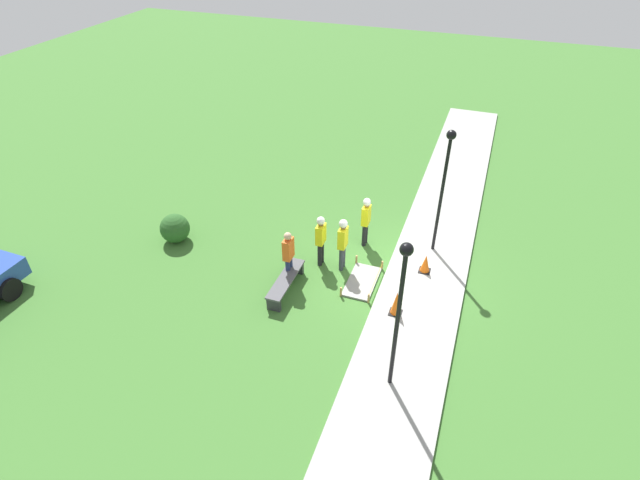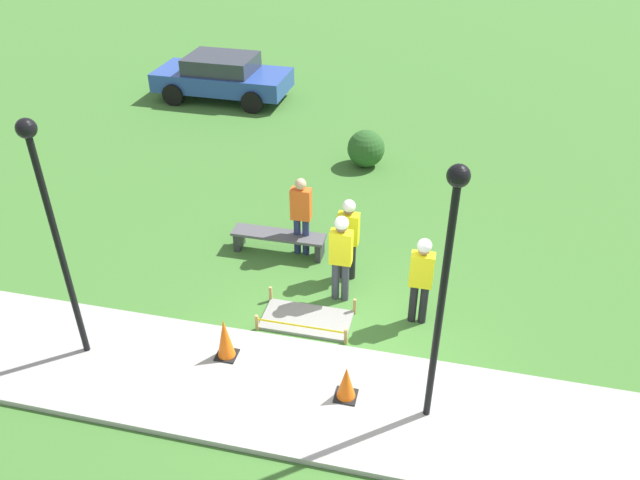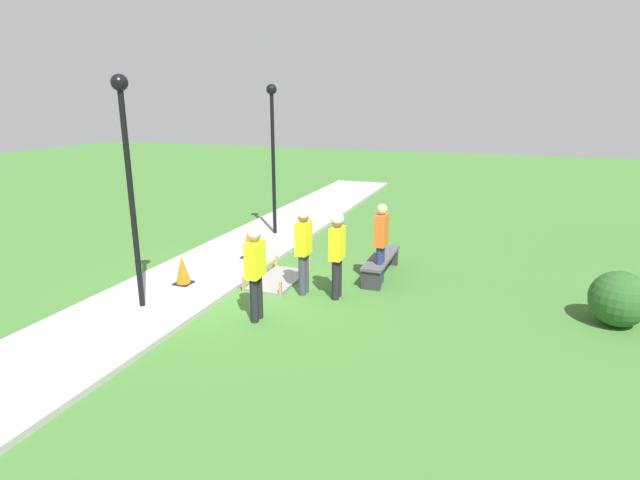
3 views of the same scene
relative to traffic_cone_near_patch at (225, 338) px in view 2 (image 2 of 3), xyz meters
The scene contains 14 objects.
ground_plane 1.96m from the traffic_cone_near_patch, 20.56° to the left, with size 60.00×60.00×0.00m, color #3D702D.
sidewalk 1.90m from the traffic_cone_near_patch, 15.93° to the right, with size 28.00×2.35×0.10m.
wet_concrete_patch 1.67m from the traffic_cone_near_patch, 50.08° to the left, with size 1.62×0.87×0.32m.
traffic_cone_near_patch is the anchor object (origin of this frame).
traffic_cone_far_patch 2.12m from the traffic_cone_near_patch, 11.63° to the right, with size 0.34×0.34×0.60m.
park_bench 3.23m from the traffic_cone_near_patch, 90.91° to the left, with size 1.92×0.44×0.46m.
worker_supervisor 3.44m from the traffic_cone_near_patch, 30.08° to the left, with size 0.40×0.25×1.73m.
worker_assistant 2.57m from the traffic_cone_near_patch, 53.62° to the left, with size 0.40×0.26×1.78m.
worker_trainee 3.13m from the traffic_cone_near_patch, 61.33° to the left, with size 0.40×0.25×1.72m.
bystander_in_orange_shirt 3.37m from the traffic_cone_near_patch, 82.92° to the left, with size 0.40×0.23×1.72m.
lamppost_near 4.03m from the traffic_cone_near_patch, ahead, with size 0.28×0.28×4.07m.
lamppost_far 3.27m from the traffic_cone_near_patch, behind, with size 0.28×0.28×4.07m.
parked_car_blue 12.21m from the traffic_cone_near_patch, 110.72° to the left, with size 4.30×2.18×1.40m.
shrub_rounded_near 7.68m from the traffic_cone_near_patch, 82.45° to the left, with size 0.96×0.96×0.96m.
Camera 2 is at (1.42, -7.64, 7.28)m, focal length 35.00 mm.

